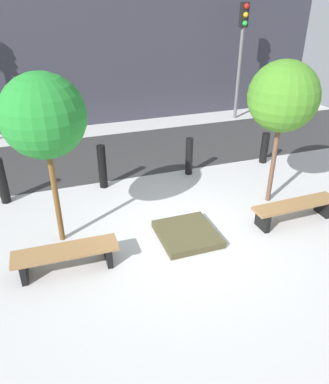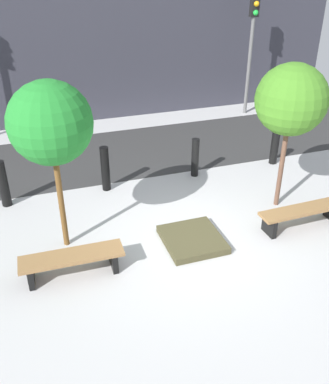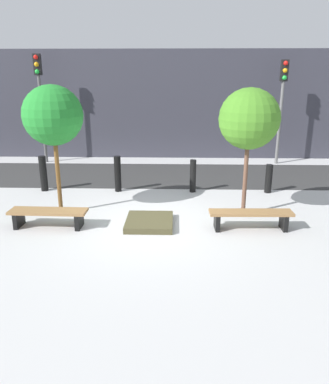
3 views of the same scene
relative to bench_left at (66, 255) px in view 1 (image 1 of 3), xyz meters
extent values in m
plane|color=#B5B5B5|center=(2.34, 0.23, -0.31)|extent=(18.00, 18.00, 0.00)
cube|color=#323232|center=(2.34, 4.82, -0.30)|extent=(18.00, 3.39, 0.01)
cube|color=#33333D|center=(2.34, 8.02, 1.90)|extent=(16.20, 0.50, 4.41)
cube|color=black|center=(-0.72, 0.02, -0.13)|extent=(0.11, 0.47, 0.36)
cube|color=black|center=(0.72, -0.02, -0.13)|extent=(0.11, 0.47, 0.36)
cube|color=olive|center=(0.00, 0.00, 0.08)|extent=(1.81, 0.51, 0.06)
cube|color=black|center=(3.91, -0.02, -0.12)|extent=(0.11, 0.41, 0.38)
cube|color=black|center=(5.45, 0.02, -0.12)|extent=(0.11, 0.41, 0.38)
cube|color=olive|center=(4.68, 0.00, 0.10)|extent=(1.91, 0.45, 0.06)
cube|color=#464228|center=(2.34, 0.20, -0.24)|extent=(1.11, 1.18, 0.14)
cylinder|color=brown|center=(0.00, 0.95, 0.74)|extent=(0.11, 0.11, 2.09)
sphere|color=#22802C|center=(0.00, 0.95, 2.18)|extent=(1.45, 1.45, 1.45)
cylinder|color=brown|center=(4.68, 0.95, 0.70)|extent=(0.10, 0.10, 2.02)
sphere|color=#448325|center=(4.68, 0.95, 2.11)|extent=(1.45, 1.45, 1.45)
cylinder|color=black|center=(-1.08, 2.87, 0.23)|extent=(0.22, 0.22, 1.08)
cylinder|color=black|center=(1.20, 2.87, 0.24)|extent=(0.20, 0.20, 1.09)
cylinder|color=black|center=(3.48, 2.87, 0.19)|extent=(0.19, 0.19, 0.99)
cylinder|color=black|center=(5.76, 2.87, 0.12)|extent=(0.21, 0.21, 0.86)
cylinder|color=slate|center=(7.01, 6.81, 1.67)|extent=(0.12, 0.12, 3.96)
cube|color=black|center=(7.01, 6.81, 3.26)|extent=(0.28, 0.16, 0.78)
sphere|color=red|center=(7.01, 6.71, 3.52)|extent=(0.17, 0.17, 0.17)
sphere|color=orange|center=(7.01, 6.71, 3.26)|extent=(0.17, 0.17, 0.17)
sphere|color=green|center=(7.01, 6.71, 3.00)|extent=(0.17, 0.17, 0.17)
camera|label=1|loc=(-0.09, -5.41, 4.04)|focal=35.00mm
camera|label=2|loc=(-0.37, -6.09, 4.68)|focal=40.00mm
camera|label=3|loc=(2.94, -8.06, 3.11)|focal=35.00mm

